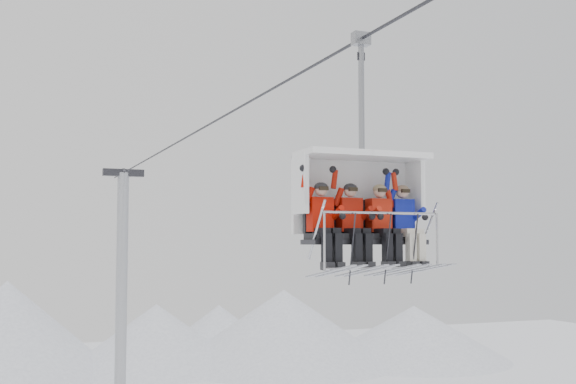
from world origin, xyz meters
name	(u,v)px	position (x,y,z in m)	size (l,w,h in m)	color
ridgeline	(56,338)	(-1.58, 42.05, 2.84)	(72.00, 21.00, 7.00)	white
lift_tower_right	(121,326)	(0.00, 22.00, 5.78)	(2.00, 1.80, 13.48)	#A5A7AC
haul_cable	(288,80)	(0.00, 0.00, 13.30)	(0.06, 0.06, 50.00)	#2C2C31
chairlift_carrier	(359,196)	(0.00, -3.22, 10.64)	(2.21, 1.17, 3.98)	black
skier_far_left	(323,222)	(-0.80, -3.53, 10.18)	(0.38, 1.69, 1.52)	#C01204
skier_center_left	(353,222)	(-0.27, -3.53, 10.18)	(0.38, 1.69, 1.52)	#A81507
skier_center_right	(383,223)	(0.28, -3.53, 10.18)	(0.38, 1.69, 1.52)	red
skier_far_right	(406,223)	(0.72, -3.53, 10.18)	(0.38, 1.69, 1.52)	#111D99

